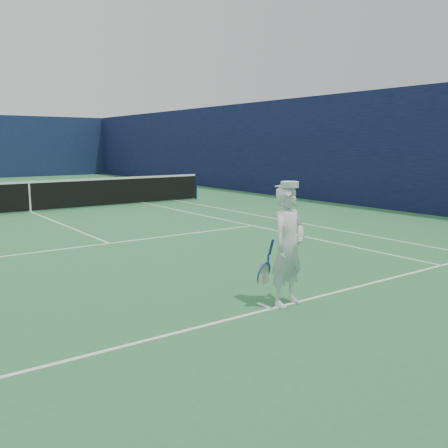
# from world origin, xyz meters

# --- Properties ---
(ground) EXTENTS (80.00, 80.00, 0.00)m
(ground) POSITION_xyz_m (0.00, 0.00, 0.00)
(ground) COLOR #2B733D
(ground) RESTS_ON ground
(court_markings) EXTENTS (11.03, 23.83, 0.01)m
(court_markings) POSITION_xyz_m (0.00, 0.00, 0.00)
(court_markings) COLOR white
(court_markings) RESTS_ON ground
(windscreen_fence) EXTENTS (20.12, 36.12, 4.00)m
(windscreen_fence) POSITION_xyz_m (0.00, 0.00, 2.00)
(windscreen_fence) COLOR #101C3C
(windscreen_fence) RESTS_ON ground
(tennis_net) EXTENTS (12.88, 0.09, 1.07)m
(tennis_net) POSITION_xyz_m (0.00, 0.00, 0.55)
(tennis_net) COLOR #141E4C
(tennis_net) RESTS_ON ground
(tennis_player) EXTENTS (0.80, 0.51, 1.71)m
(tennis_player) POSITION_xyz_m (0.30, -11.87, 0.83)
(tennis_player) COLOR white
(tennis_player) RESTS_ON ground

